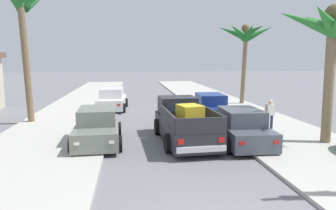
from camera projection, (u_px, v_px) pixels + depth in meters
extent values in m
cube|color=#B2AFA8|center=(65.00, 124.00, 16.76)|extent=(5.12, 60.00, 0.12)
cube|color=#B2AFA8|center=(249.00, 119.00, 18.09)|extent=(5.12, 60.00, 0.12)
cube|color=silver|center=(87.00, 123.00, 16.90)|extent=(0.16, 60.00, 0.10)
cube|color=silver|center=(231.00, 120.00, 17.94)|extent=(0.16, 60.00, 0.10)
cube|color=#28282D|center=(185.00, 128.00, 13.26)|extent=(2.17, 5.19, 0.80)
cube|color=#28282D|center=(177.00, 105.00, 14.70)|extent=(1.79, 1.58, 0.80)
cube|color=#283342|center=(181.00, 107.00, 13.95)|extent=(1.38, 0.13, 0.44)
cube|color=#283342|center=(174.00, 102.00, 15.43)|extent=(1.46, 0.13, 0.48)
cube|color=#28282D|center=(168.00, 118.00, 12.16)|extent=(0.26, 3.30, 0.56)
cube|color=#28282D|center=(211.00, 116.00, 12.48)|extent=(0.26, 3.30, 0.56)
cube|color=#28282D|center=(201.00, 126.00, 10.72)|extent=(1.88, 0.19, 0.56)
cube|color=silver|center=(202.00, 149.00, 10.75)|extent=(1.83, 0.21, 0.20)
cylinder|color=black|center=(158.00, 127.00, 14.61)|extent=(0.30, 0.77, 0.76)
cylinder|color=black|center=(197.00, 125.00, 14.95)|extent=(0.30, 0.77, 0.76)
cylinder|color=black|center=(168.00, 143.00, 11.76)|extent=(0.30, 0.77, 0.76)
cylinder|color=black|center=(217.00, 141.00, 12.10)|extent=(0.30, 0.77, 0.76)
cube|color=red|center=(181.00, 142.00, 10.61)|extent=(0.22, 0.05, 0.18)
cube|color=red|center=(222.00, 140.00, 10.87)|extent=(0.22, 0.05, 0.18)
cube|color=gold|center=(190.00, 114.00, 12.28)|extent=(1.06, 1.18, 0.77)
cube|color=silver|center=(112.00, 102.00, 21.74)|extent=(1.98, 4.29, 0.72)
cube|color=silver|center=(112.00, 93.00, 21.54)|extent=(1.63, 2.18, 0.64)
cube|color=#283342|center=(113.00, 92.00, 22.49)|extent=(1.37, 0.15, 0.52)
cube|color=#283342|center=(110.00, 95.00, 20.58)|extent=(1.34, 0.15, 0.50)
cylinder|color=black|center=(102.00, 103.00, 22.99)|extent=(0.25, 0.65, 0.64)
cylinder|color=black|center=(126.00, 102.00, 23.12)|extent=(0.25, 0.65, 0.64)
cylinder|color=black|center=(97.00, 108.00, 20.42)|extent=(0.25, 0.65, 0.64)
cylinder|color=black|center=(124.00, 108.00, 20.55)|extent=(0.25, 0.65, 0.64)
cube|color=red|center=(99.00, 105.00, 19.59)|extent=(0.20, 0.05, 0.12)
cube|color=white|center=(107.00, 98.00, 23.76)|extent=(0.20, 0.05, 0.10)
cube|color=red|center=(119.00, 105.00, 19.69)|extent=(0.20, 0.05, 0.12)
cube|color=white|center=(123.00, 97.00, 23.85)|extent=(0.20, 0.05, 0.10)
cube|color=navy|center=(210.00, 110.00, 18.37)|extent=(1.89, 4.25, 0.72)
cube|color=navy|center=(210.00, 99.00, 18.16)|extent=(1.59, 2.15, 0.64)
cube|color=#283342|center=(207.00, 98.00, 19.12)|extent=(1.37, 0.12, 0.52)
cube|color=#283342|center=(214.00, 102.00, 17.21)|extent=(1.34, 0.12, 0.50)
cylinder|color=black|center=(191.00, 110.00, 19.59)|extent=(0.24, 0.65, 0.64)
cylinder|color=black|center=(219.00, 110.00, 19.76)|extent=(0.24, 0.65, 0.64)
cylinder|color=black|center=(199.00, 118.00, 17.03)|extent=(0.24, 0.65, 0.64)
cylinder|color=black|center=(231.00, 117.00, 17.20)|extent=(0.24, 0.65, 0.64)
cube|color=red|center=(207.00, 115.00, 16.21)|extent=(0.20, 0.05, 0.12)
cube|color=white|center=(194.00, 104.00, 20.37)|extent=(0.20, 0.05, 0.10)
cube|color=red|center=(230.00, 115.00, 16.33)|extent=(0.20, 0.05, 0.12)
cube|color=white|center=(212.00, 104.00, 20.49)|extent=(0.20, 0.05, 0.10)
cube|color=slate|center=(98.00, 131.00, 13.00)|extent=(1.93, 4.27, 0.72)
cube|color=slate|center=(97.00, 115.00, 13.00)|extent=(1.60, 2.16, 0.64)
cube|color=#283342|center=(96.00, 120.00, 12.05)|extent=(1.37, 0.14, 0.52)
cube|color=#283342|center=(99.00, 112.00, 13.94)|extent=(1.34, 0.13, 0.50)
cylinder|color=black|center=(119.00, 144.00, 11.91)|extent=(0.25, 0.65, 0.64)
cylinder|color=black|center=(72.00, 146.00, 11.62)|extent=(0.25, 0.65, 0.64)
cylinder|color=black|center=(119.00, 129.00, 14.45)|extent=(0.25, 0.65, 0.64)
cylinder|color=black|center=(80.00, 130.00, 14.15)|extent=(0.25, 0.65, 0.64)
cube|color=red|center=(113.00, 119.00, 15.15)|extent=(0.20, 0.05, 0.12)
cube|color=white|center=(111.00, 142.00, 11.04)|extent=(0.20, 0.05, 0.10)
cube|color=red|center=(87.00, 120.00, 14.94)|extent=(0.20, 0.05, 0.12)
cube|color=white|center=(76.00, 144.00, 10.83)|extent=(0.20, 0.05, 0.10)
cube|color=#474C56|center=(240.00, 132.00, 12.96)|extent=(1.87, 4.24, 0.72)
cube|color=#474C56|center=(241.00, 116.00, 12.75)|extent=(1.57, 2.14, 0.64)
cube|color=#283342|center=(234.00, 113.00, 13.71)|extent=(1.37, 0.12, 0.52)
cube|color=#283342|center=(249.00, 122.00, 11.80)|extent=(1.34, 0.11, 0.50)
cylinder|color=black|center=(212.00, 130.00, 14.18)|extent=(0.24, 0.65, 0.64)
cylinder|color=black|center=(249.00, 129.00, 14.36)|extent=(0.24, 0.65, 0.64)
cylinder|color=black|center=(228.00, 146.00, 11.62)|extent=(0.24, 0.65, 0.64)
cylinder|color=black|center=(273.00, 144.00, 11.80)|extent=(0.24, 0.65, 0.64)
cube|color=red|center=(242.00, 143.00, 10.80)|extent=(0.20, 0.05, 0.12)
cube|color=white|center=(213.00, 120.00, 14.96)|extent=(0.20, 0.05, 0.10)
cube|color=red|center=(276.00, 142.00, 10.93)|extent=(0.20, 0.05, 0.12)
cube|color=white|center=(238.00, 120.00, 15.08)|extent=(0.20, 0.05, 0.10)
cylinder|color=brown|center=(244.00, 67.00, 23.52)|extent=(0.33, 0.74, 5.93)
cone|color=#196023|center=(259.00, 33.00, 23.26)|extent=(2.22, 0.56, 1.38)
cone|color=#196023|center=(250.00, 32.00, 23.93)|extent=(1.77, 1.93, 1.21)
cone|color=#196023|center=(240.00, 33.00, 24.11)|extent=(0.71, 2.13, 1.34)
cone|color=#196023|center=(232.00, 32.00, 23.33)|extent=(2.20, 1.24, 1.27)
cone|color=#196023|center=(238.00, 31.00, 22.49)|extent=(1.94, 1.57, 1.30)
cone|color=#196023|center=(249.00, 32.00, 22.29)|extent=(0.63, 1.77, 1.38)
cone|color=#196023|center=(255.00, 30.00, 22.70)|extent=(1.52, 1.44, 1.04)
sphere|color=brown|center=(246.00, 28.00, 23.07)|extent=(0.59, 0.59, 0.59)
cylinder|color=brown|center=(26.00, 58.00, 16.35)|extent=(0.35, 0.86, 7.27)
cone|color=#23702D|center=(36.00, 0.00, 16.78)|extent=(1.47, 2.01, 1.54)
cone|color=#23702D|center=(18.00, 0.00, 16.68)|extent=(1.39, 2.00, 1.56)
cylinder|color=#846B4C|center=(329.00, 81.00, 12.56)|extent=(0.40, 0.54, 5.45)
cone|color=#2D7F33|center=(334.00, 21.00, 12.97)|extent=(1.56, 1.85, 1.19)
cone|color=#2D7F33|center=(318.00, 23.00, 13.19)|extent=(0.63, 2.13, 1.26)
cone|color=#2D7F33|center=(305.00, 21.00, 12.54)|extent=(2.23, 1.49, 1.30)
cone|color=#2D7F33|center=(325.00, 17.00, 11.65)|extent=(1.78, 1.42, 1.20)
sphere|color=brown|center=(334.00, 13.00, 12.15)|extent=(0.72, 0.72, 0.72)
cylinder|color=navy|center=(268.00, 123.00, 15.26)|extent=(0.14, 0.14, 0.82)
cylinder|color=navy|center=(271.00, 123.00, 15.29)|extent=(0.14, 0.14, 0.82)
cube|color=white|center=(270.00, 110.00, 15.17)|extent=(0.40, 0.26, 0.55)
sphere|color=beige|center=(271.00, 102.00, 15.12)|extent=(0.22, 0.22, 0.22)
cylinder|color=beige|center=(266.00, 109.00, 15.14)|extent=(0.09, 0.09, 0.55)
cylinder|color=beige|center=(275.00, 109.00, 15.20)|extent=(0.09, 0.09, 0.55)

